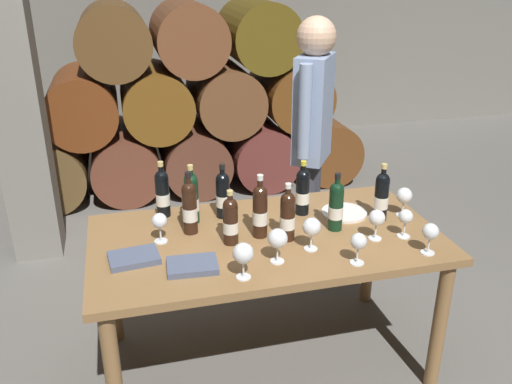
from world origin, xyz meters
TOP-DOWN VIEW (x-y plane):
  - ground_plane at (0.00, 0.00)m, footprint 14.00×14.00m
  - cellar_back_wall at (0.00, 4.20)m, footprint 10.00×0.24m
  - barrel_stack at (0.00, 2.60)m, footprint 3.12×0.90m
  - stone_pillar at (-1.30, 1.60)m, footprint 0.32×0.32m
  - dining_table at (0.00, 0.00)m, footprint 1.70×0.90m
  - wine_bottle_0 at (0.62, 0.04)m, footprint 0.07×0.07m
  - wine_bottle_1 at (-0.46, 0.36)m, footprint 0.07×0.07m
  - wine_bottle_2 at (0.35, -0.02)m, footprint 0.07×0.07m
  - wine_bottle_3 at (-0.03, 0.01)m, footprint 0.07×0.07m
  - wine_bottle_4 at (-0.31, 0.34)m, footprint 0.07×0.07m
  - wine_bottle_5 at (0.09, -0.06)m, footprint 0.07×0.07m
  - wine_bottle_6 at (-0.35, 0.13)m, footprint 0.07×0.07m
  - wine_bottle_7 at (-0.16, 0.27)m, footprint 0.07×0.07m
  - wine_bottle_8 at (-0.18, -0.03)m, footprint 0.07×0.07m
  - wine_bottle_9 at (0.25, 0.20)m, footprint 0.07×0.07m
  - wine_bottle_10 at (-0.33, 0.24)m, footprint 0.07×0.07m
  - wine_glass_0 at (-0.02, -0.25)m, footprint 0.09×0.09m
  - wine_glass_1 at (0.50, -0.16)m, footprint 0.08×0.08m
  - wine_glass_2 at (0.76, 0.04)m, footprint 0.08×0.08m
  - wine_glass_3 at (0.65, -0.18)m, footprint 0.07×0.07m
  - wine_glass_4 at (-0.50, 0.07)m, footprint 0.07×0.07m
  - wine_glass_5 at (0.67, -0.35)m, footprint 0.08×0.08m
  - wine_glass_6 at (-0.19, -0.34)m, footprint 0.09×0.09m
  - wine_glass_7 at (0.17, -0.18)m, footprint 0.09×0.09m
  - wine_glass_8 at (0.32, -0.35)m, footprint 0.07×0.07m
  - tasting_notebook at (-0.39, -0.21)m, footprint 0.23×0.17m
  - leather_ledger at (-0.64, -0.08)m, footprint 0.24×0.18m
  - serving_plate at (0.47, 0.14)m, footprint 0.24×0.24m
  - sommelier_presenting at (0.50, 0.75)m, footprint 0.33×0.43m

SIDE VIEW (x-z plane):
  - ground_plane at x=0.00m, z-range 0.00..0.00m
  - dining_table at x=0.00m, z-range 0.29..1.05m
  - barrel_stack at x=0.00m, z-range -0.09..1.60m
  - serving_plate at x=0.47m, z-range 0.76..0.77m
  - tasting_notebook at x=-0.39m, z-range 0.76..0.79m
  - leather_ledger at x=-0.64m, z-range 0.76..0.79m
  - wine_glass_3 at x=0.65m, z-range 0.79..0.93m
  - wine_glass_8 at x=0.32m, z-range 0.79..0.94m
  - wine_glass_4 at x=-0.50m, z-range 0.79..0.94m
  - wine_glass_5 at x=0.67m, z-range 0.79..0.94m
  - wine_glass_1 at x=0.50m, z-range 0.79..0.94m
  - wine_glass_2 at x=0.76m, z-range 0.79..0.95m
  - wine_glass_7 at x=0.17m, z-range 0.79..0.95m
  - wine_glass_0 at x=-0.02m, z-range 0.79..0.96m
  - wine_glass_6 at x=-0.19m, z-range 0.79..0.96m
  - wine_bottle_8 at x=-0.18m, z-range 0.74..1.01m
  - wine_bottle_4 at x=-0.31m, z-range 0.74..1.02m
  - wine_bottle_5 at x=0.09m, z-range 0.74..1.03m
  - wine_bottle_7 at x=-0.16m, z-range 0.74..1.03m
  - wine_bottle_9 at x=0.25m, z-range 0.74..1.04m
  - wine_bottle_2 at x=0.35m, z-range 0.74..1.04m
  - wine_bottle_1 at x=-0.46m, z-range 0.74..1.04m
  - wine_bottle_0 at x=0.62m, z-range 0.74..1.04m
  - wine_bottle_10 at x=-0.33m, z-range 0.74..1.05m
  - wine_bottle_3 at x=-0.03m, z-range 0.74..1.06m
  - wine_bottle_6 at x=-0.35m, z-range 0.74..1.06m
  - sommelier_presenting at x=0.50m, z-range 0.19..1.90m
  - stone_pillar at x=-1.30m, z-range 0.00..2.60m
  - cellar_back_wall at x=0.00m, z-range 0.00..2.80m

